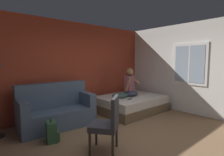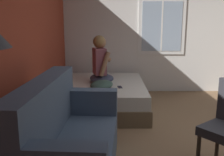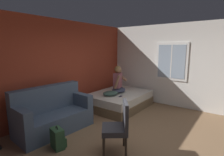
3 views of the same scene
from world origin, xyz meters
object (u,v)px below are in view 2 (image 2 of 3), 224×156
Objects in this scene: throw_pillow at (102,85)px; person_seated at (101,64)px; cell_phone at (120,87)px; bed at (104,95)px; couch at (67,143)px.

person_seated is at bearing 4.24° from throw_pillow.
bed is at bearing -57.65° from cell_phone.
cell_phone is (0.10, -0.31, -0.07)m from throw_pillow.
couch is at bearing 172.23° from bed.
bed is 0.60m from person_seated.
couch is 2.00× the size of person_seated.
bed is 4.16× the size of throw_pillow.
couch reaches higher than throw_pillow.
cell_phone is at bearing -17.06° from couch.
person_seated reaches higher than bed.
person_seated is at bearing -54.99° from cell_phone.
person_seated reaches higher than couch.
cell_phone is at bearing -136.87° from person_seated.
throw_pillow is at bearing -8.87° from couch.
cell_phone reaches higher than bed.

